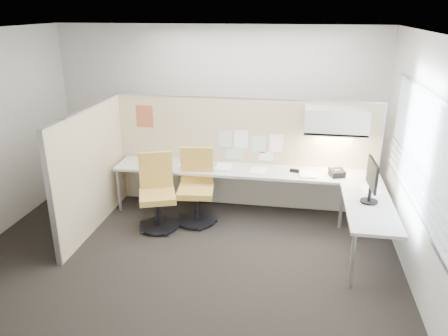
% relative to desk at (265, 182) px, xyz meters
% --- Properties ---
extents(floor, '(5.50, 4.50, 0.01)m').
position_rel_desk_xyz_m(floor, '(-0.93, -1.13, -0.61)').
color(floor, black).
rests_on(floor, ground).
extents(ceiling, '(5.50, 4.50, 0.01)m').
position_rel_desk_xyz_m(ceiling, '(-0.93, -1.13, 2.20)').
color(ceiling, white).
rests_on(ceiling, wall_back).
extents(wall_back, '(5.50, 0.02, 2.80)m').
position_rel_desk_xyz_m(wall_back, '(-0.93, 1.12, 0.80)').
color(wall_back, beige).
rests_on(wall_back, ground).
extents(wall_front, '(5.50, 0.02, 2.80)m').
position_rel_desk_xyz_m(wall_front, '(-0.93, -3.38, 0.80)').
color(wall_front, beige).
rests_on(wall_front, ground).
extents(wall_right, '(0.02, 4.50, 2.80)m').
position_rel_desk_xyz_m(wall_right, '(1.82, -1.13, 0.80)').
color(wall_right, beige).
rests_on(wall_right, ground).
extents(window_pane, '(0.01, 2.80, 1.30)m').
position_rel_desk_xyz_m(window_pane, '(1.79, -1.13, 0.95)').
color(window_pane, '#A5B2C0').
rests_on(window_pane, wall_right).
extents(partition_back, '(4.10, 0.06, 1.75)m').
position_rel_desk_xyz_m(partition_back, '(-0.38, 0.47, 0.27)').
color(partition_back, tan).
rests_on(partition_back, floor).
extents(partition_left, '(0.06, 2.20, 1.75)m').
position_rel_desk_xyz_m(partition_left, '(-2.43, -0.63, 0.27)').
color(partition_left, tan).
rests_on(partition_left, floor).
extents(desk, '(4.00, 2.07, 0.73)m').
position_rel_desk_xyz_m(desk, '(0.00, 0.00, 0.00)').
color(desk, beige).
rests_on(desk, floor).
extents(overhead_bin, '(0.90, 0.36, 0.38)m').
position_rel_desk_xyz_m(overhead_bin, '(0.97, 0.26, 0.91)').
color(overhead_bin, beige).
rests_on(overhead_bin, partition_back).
extents(task_light_strip, '(0.60, 0.06, 0.02)m').
position_rel_desk_xyz_m(task_light_strip, '(0.97, 0.26, 0.70)').
color(task_light_strip, '#FFEABF').
rests_on(task_light_strip, overhead_bin).
extents(pinned_papers, '(1.01, 0.00, 0.47)m').
position_rel_desk_xyz_m(pinned_papers, '(-0.30, 0.44, 0.43)').
color(pinned_papers, '#8CBF8C').
rests_on(pinned_papers, partition_back).
extents(poster, '(0.28, 0.00, 0.35)m').
position_rel_desk_xyz_m(poster, '(-1.98, 0.44, 0.82)').
color(poster, '#FF5720').
rests_on(poster, partition_back).
extents(chair_left, '(0.65, 0.66, 1.08)m').
position_rel_desk_xyz_m(chair_left, '(-1.52, -0.49, -0.10)').
color(chair_left, black).
rests_on(chair_left, floor).
extents(chair_right, '(0.58, 0.59, 1.09)m').
position_rel_desk_xyz_m(chair_right, '(-1.01, -0.22, -0.09)').
color(chair_right, black).
rests_on(chair_right, floor).
extents(monitor, '(0.22, 0.53, 0.55)m').
position_rel_desk_xyz_m(monitor, '(1.37, -0.77, 0.45)').
color(monitor, black).
rests_on(monitor, desk).
extents(phone, '(0.26, 0.25, 0.12)m').
position_rel_desk_xyz_m(phone, '(1.03, 0.09, 0.18)').
color(phone, black).
rests_on(phone, desk).
extents(stapler, '(0.14, 0.06, 0.05)m').
position_rel_desk_xyz_m(stapler, '(0.42, 0.15, 0.15)').
color(stapler, black).
rests_on(stapler, desk).
extents(tape_dispenser, '(0.11, 0.09, 0.06)m').
position_rel_desk_xyz_m(tape_dispenser, '(0.98, 0.17, 0.16)').
color(tape_dispenser, black).
rests_on(tape_dispenser, desk).
extents(coat_hook, '(0.18, 0.48, 1.42)m').
position_rel_desk_xyz_m(coat_hook, '(-2.51, -1.27, 0.81)').
color(coat_hook, silver).
rests_on(coat_hook, partition_left).
extents(paper_stack_0, '(0.28, 0.33, 0.04)m').
position_rel_desk_xyz_m(paper_stack_0, '(-1.83, 0.12, 0.15)').
color(paper_stack_0, white).
rests_on(paper_stack_0, desk).
extents(paper_stack_1, '(0.24, 0.30, 0.02)m').
position_rel_desk_xyz_m(paper_stack_1, '(-1.23, 0.17, 0.14)').
color(paper_stack_1, white).
rests_on(paper_stack_1, desk).
extents(paper_stack_2, '(0.23, 0.30, 0.04)m').
position_rel_desk_xyz_m(paper_stack_2, '(-0.65, 0.12, 0.15)').
color(paper_stack_2, white).
rests_on(paper_stack_2, desk).
extents(paper_stack_3, '(0.27, 0.33, 0.01)m').
position_rel_desk_xyz_m(paper_stack_3, '(-0.12, 0.11, 0.14)').
color(paper_stack_3, white).
rests_on(paper_stack_3, desk).
extents(paper_stack_4, '(0.26, 0.32, 0.02)m').
position_rel_desk_xyz_m(paper_stack_4, '(0.61, 0.07, 0.14)').
color(paper_stack_4, white).
rests_on(paper_stack_4, desk).
extents(paper_stack_5, '(0.28, 0.34, 0.02)m').
position_rel_desk_xyz_m(paper_stack_5, '(1.43, -0.37, 0.14)').
color(paper_stack_5, white).
rests_on(paper_stack_5, desk).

